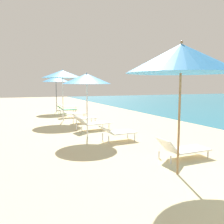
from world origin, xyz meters
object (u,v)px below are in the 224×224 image
at_px(lounger_second_shoreside, 182,148).
at_px(umbrella_third, 87,79).
at_px(umbrella_second, 181,59).
at_px(lounger_fourth_inland, 83,117).
at_px(lounger_third_shoreside, 92,123).
at_px(lounger_fourth_shoreside, 72,113).
at_px(umbrella_farthest, 56,79).
at_px(lounger_farthest_inland, 66,109).
at_px(lounger_farthest_shoreside, 67,106).
at_px(umbrella_fourth, 62,74).
at_px(lounger_third_inland, 117,132).

distance_m(lounger_second_shoreside, umbrella_third, 4.47).
relative_size(umbrella_second, lounger_fourth_inland, 2.25).
bearing_deg(lounger_third_shoreside, lounger_fourth_shoreside, 78.86).
bearing_deg(lounger_fourth_shoreside, umbrella_farthest, 102.25).
xyz_separation_m(lounger_second_shoreside, umbrella_farthest, (-1.17, 12.72, 2.14)).
height_order(umbrella_farthest, lounger_farthest_inland, umbrella_farthest).
relative_size(umbrella_farthest, lounger_farthest_shoreside, 1.60).
distance_m(umbrella_fourth, lounger_farthest_inland, 4.16).
distance_m(umbrella_second, lounger_third_inland, 4.17).
height_order(lounger_third_inland, lounger_fourth_inland, lounger_third_inland).
relative_size(umbrella_third, lounger_farthest_shoreside, 1.49).
relative_size(umbrella_second, lounger_fourth_shoreside, 1.74).
distance_m(lounger_fourth_shoreside, lounger_farthest_shoreside, 4.73).
relative_size(lounger_fourth_shoreside, lounger_farthest_shoreside, 1.01).
bearing_deg(umbrella_farthest, lounger_farthest_shoreside, 50.19).
bearing_deg(lounger_third_shoreside, umbrella_farthest, 82.58).
bearing_deg(lounger_farthest_inland, lounger_farthest_shoreside, 74.77).
distance_m(umbrella_second, umbrella_fourth, 9.13).
distance_m(lounger_third_shoreside, lounger_farthest_shoreside, 9.11).
bearing_deg(lounger_fourth_shoreside, lounger_third_inland, -83.56).
height_order(umbrella_farthest, lounger_farthest_shoreside, umbrella_farthest).
distance_m(umbrella_third, lounger_third_inland, 2.35).
bearing_deg(lounger_third_inland, lounger_fourth_shoreside, 88.27).
distance_m(lounger_second_shoreside, lounger_fourth_inland, 7.03).
relative_size(umbrella_third, lounger_third_inland, 1.91).
bearing_deg(lounger_third_shoreside, lounger_second_shoreside, -87.12).
bearing_deg(lounger_fourth_shoreside, lounger_farthest_inland, 93.39).
bearing_deg(lounger_third_inland, lounger_second_shoreside, -74.84).
bearing_deg(lounger_third_inland, umbrella_second, -93.44).
bearing_deg(lounger_third_shoreside, umbrella_fourth, 91.86).
xyz_separation_m(lounger_third_shoreside, lounger_farthest_inland, (0.30, 6.62, -0.03)).
bearing_deg(lounger_third_shoreside, lounger_fourth_inland, 75.42).
bearing_deg(lounger_farthest_inland, umbrella_fourth, -107.39).
relative_size(lounger_third_inland, umbrella_fourth, 0.46).
height_order(lounger_third_shoreside, lounger_fourth_inland, lounger_third_shoreside).
relative_size(umbrella_second, umbrella_third, 1.18).
bearing_deg(lounger_farthest_inland, lounger_third_shoreside, -94.78).
height_order(umbrella_fourth, lounger_farthest_inland, umbrella_fourth).
xyz_separation_m(umbrella_second, umbrella_farthest, (-0.28, 13.64, -0.15)).
bearing_deg(lounger_third_inland, lounger_farthest_shoreside, 84.78).
height_order(lounger_third_inland, lounger_farthest_inland, same).
xyz_separation_m(lounger_fourth_shoreside, lounger_fourth_inland, (0.03, -2.30, 0.00)).
distance_m(lounger_third_shoreside, lounger_fourth_inland, 2.09).
distance_m(lounger_fourth_inland, umbrella_farthest, 6.13).
xyz_separation_m(lounger_third_inland, umbrella_fourth, (-0.81, 5.59, 2.27)).
relative_size(umbrella_third, lounger_fourth_inland, 1.91).
height_order(lounger_third_shoreside, lounger_farthest_inland, lounger_third_shoreside).
bearing_deg(umbrella_third, lounger_fourth_inland, 76.34).
distance_m(umbrella_second, umbrella_farthest, 13.65).
height_order(lounger_third_inland, umbrella_fourth, umbrella_fourth).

